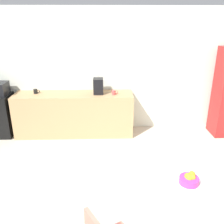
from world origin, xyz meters
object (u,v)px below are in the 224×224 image
at_px(mini_fridge, 0,115).
at_px(mug_white, 114,92).
at_px(coffee_maker, 98,86).
at_px(fruit_bowl, 189,179).
at_px(mug_green, 36,91).
at_px(round_table, 188,193).

xyz_separation_m(mini_fridge, mug_white, (2.41, -0.09, 0.50)).
bearing_deg(mug_white, coffee_maker, 164.49).
bearing_deg(fruit_bowl, mug_green, 129.39).
bearing_deg(fruit_bowl, mini_fridge, 138.37).
relative_size(round_table, mug_white, 9.43).
bearing_deg(mini_fridge, round_table, -41.93).
bearing_deg(mug_green, round_table, -50.91).
xyz_separation_m(mug_white, coffee_maker, (-0.31, 0.09, 0.11)).
distance_m(mini_fridge, mug_green, 0.95).
bearing_deg(fruit_bowl, mug_white, 104.52).
xyz_separation_m(fruit_bowl, mug_white, (-0.69, 2.67, 0.16)).
height_order(mini_fridge, coffee_maker, coffee_maker).
xyz_separation_m(round_table, mug_white, (-0.69, 2.70, 0.33)).
distance_m(mini_fridge, mug_white, 2.47).
relative_size(mug_white, mug_green, 1.00).
xyz_separation_m(mini_fridge, mug_green, (0.80, 0.05, 0.50)).
bearing_deg(coffee_maker, mini_fridge, 180.00).
distance_m(mini_fridge, round_table, 4.17).
bearing_deg(mug_green, fruit_bowl, -50.61).
xyz_separation_m(mini_fridge, fruit_bowl, (3.11, -2.76, 0.34)).
height_order(fruit_bowl, mug_white, mug_white).
height_order(mug_white, coffee_maker, coffee_maker).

